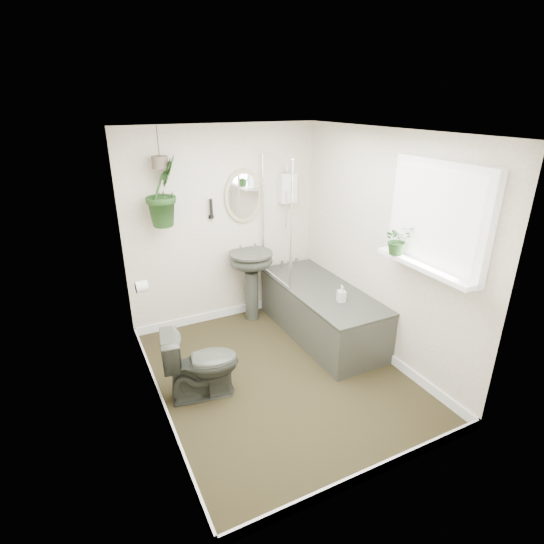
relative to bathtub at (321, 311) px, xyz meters
name	(u,v)px	position (x,y,z in m)	size (l,w,h in m)	color
floor	(279,376)	(-0.80, -0.50, -0.30)	(2.30, 2.80, 0.02)	black
ceiling	(280,130)	(-0.80, -0.50, 2.02)	(2.30, 2.80, 0.02)	white
wall_back	(224,227)	(-0.80, 0.91, 0.86)	(2.30, 0.02, 2.30)	silver
wall_front	(385,344)	(-0.80, -1.91, 0.86)	(2.30, 0.02, 2.30)	silver
wall_left	(147,292)	(-1.96, -0.50, 0.86)	(0.02, 2.80, 2.30)	silver
wall_right	(382,248)	(0.36, -0.50, 0.86)	(0.02, 2.80, 2.30)	silver
skirting	(279,371)	(-0.80, -0.50, -0.24)	(2.30, 2.80, 0.10)	white
bathtub	(321,311)	(0.00, 0.00, 0.00)	(0.72, 1.72, 0.58)	#30342C
bath_screen	(276,220)	(-0.33, 0.49, 0.99)	(0.04, 0.72, 1.40)	silver
shower_box	(288,188)	(0.00, 0.84, 1.26)	(0.20, 0.10, 0.35)	white
oval_mirror	(244,196)	(-0.56, 0.87, 1.21)	(0.46, 0.03, 0.62)	tan
wall_sconce	(211,209)	(-0.96, 0.86, 1.11)	(0.04, 0.04, 0.22)	black
toilet_roll_holder	(142,287)	(-1.90, 0.20, 0.61)	(0.11, 0.11, 0.11)	white
window_recess	(438,217)	(0.29, -1.20, 1.36)	(0.08, 1.00, 0.90)	white
window_sill	(425,266)	(0.22, -1.20, 0.94)	(0.18, 1.00, 0.04)	white
window_blinds	(434,217)	(0.24, -1.20, 1.36)	(0.01, 0.86, 0.76)	white
toilet	(201,363)	(-1.56, -0.45, 0.05)	(0.38, 0.67, 0.68)	#30342C
pedestal_sink	(252,286)	(-0.56, 0.69, 0.15)	(0.51, 0.44, 0.88)	#30342C
sill_plant	(398,240)	(0.17, -0.90, 1.09)	(0.24, 0.21, 0.27)	black
hanging_plant	(163,192)	(-1.50, 0.75, 1.37)	(0.39, 0.31, 0.71)	black
soap_bottle	(341,294)	(-0.01, -0.37, 0.38)	(0.08, 0.08, 0.18)	black
hanging_pot	(160,162)	(-1.50, 0.75, 1.66)	(0.16, 0.16, 0.12)	brown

